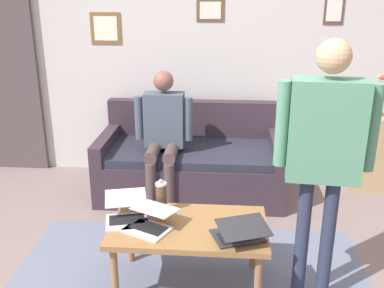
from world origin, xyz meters
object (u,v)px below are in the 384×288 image
Objects in this scene: flower_vase at (378,102)px; person_seated at (163,130)px; side_shelf at (371,152)px; interior_door at (3,81)px; laptop_right at (127,213)px; person_standing at (325,144)px; laptop_left at (240,233)px; coffee_table at (189,232)px; laptop_center at (150,222)px; couch at (191,164)px; french_press at (161,197)px.

flower_vase is 2.15m from person_seated.
interior_door is at bearing -3.61° from side_shelf.
person_standing reaches higher than laptop_right.
laptop_left is 1.63m from person_seated.
interior_door is 2.72m from laptop_right.
person_standing is 1.86m from person_seated.
person_standing is (-1.27, 0.12, 0.59)m from laptop_right.
interior_door is 3.73m from person_standing.
coffee_table is at bearing 137.88° from interior_door.
side_shelf is at bearing -134.43° from coffee_table.
interior_door is at bearing -20.84° from person_seated.
laptop_center is at bearing 94.08° from person_seated.
flower_vase reaches higher than coffee_table.
couch is at bearing -86.10° from coffee_table.
flower_vase is (-1.84, -0.24, 0.62)m from couch.
interior_door is 2.04m from person_seated.
flower_vase is at bearing -172.45° from couch.
person_seated reaches higher than laptop_center.
person_seated is (-1.89, 0.72, -0.30)m from interior_door.
french_press is 1.20m from person_standing.
interior_door is at bearing -3.57° from flower_vase.
coffee_table is 0.28m from laptop_center.
person_standing is (-0.49, -0.08, 0.59)m from laptop_left.
laptop_center is at bearing 149.69° from laptop_right.
laptop_left is 0.65m from french_press.
coffee_table is 0.32m from french_press.
coffee_table is 1.09m from person_standing.
laptop_right is at bearing -5.39° from person_standing.
interior_door is 2.78m from french_press.
flower_vase is at bearing 176.43° from interior_door.
interior_door reaches higher than laptop_right.
laptop_right is 2.78m from side_shelf.
side_shelf is (-1.99, -1.84, -0.13)m from laptop_center.
person_seated is at bearing -82.94° from french_press.
person_seated reaches higher than flower_vase.
french_press is at bearing -13.42° from person_standing.
interior_door reaches higher than french_press.
laptop_right is at bearing 132.32° from interior_door.
couch is 4.35× the size of flower_vase.
coffee_table is (-2.24, 2.03, -0.60)m from interior_door.
laptop_right is (0.44, -0.05, 0.10)m from coffee_table.
person_standing is at bearing 166.58° from french_press.
side_shelf reaches higher than coffee_table.
side_shelf is 1.87× the size of flower_vase.
laptop_left is (-0.34, 0.16, 0.10)m from coffee_table.
laptop_right is (0.18, -0.11, 0.00)m from laptop_center.
laptop_right is at bearing 38.43° from side_shelf.
coffee_table is 2.62× the size of laptop_left.
french_press is 2.53m from side_shelf.
laptop_right is 0.54× the size of side_shelf.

